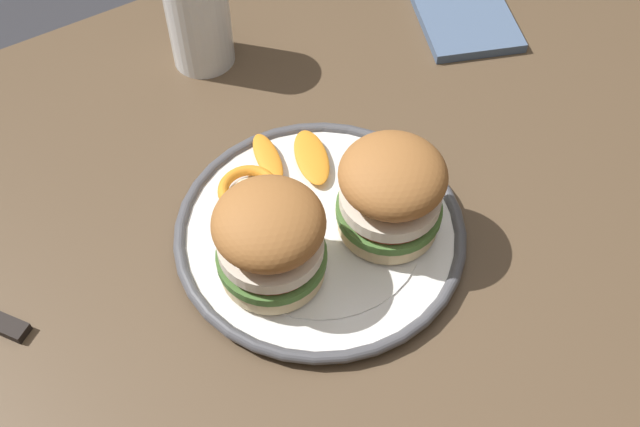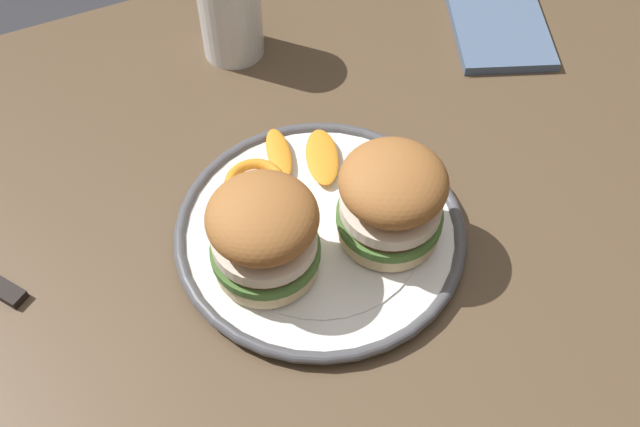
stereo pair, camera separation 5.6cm
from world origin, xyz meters
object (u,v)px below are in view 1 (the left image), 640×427
object	(u,v)px
dining_table	(358,301)
dinner_plate	(320,232)
sandwich_half_left	(391,191)
drinking_glass	(199,19)
sandwich_half_right	(270,239)

from	to	relation	value
dining_table	dinner_plate	xyz separation A→B (m)	(-0.03, 0.03, 0.12)
dining_table	sandwich_half_left	distance (m)	0.18
dinner_plate	drinking_glass	distance (m)	0.30
dinner_plate	sandwich_half_right	size ratio (longest dim) A/B	2.74
dinner_plate	sandwich_half_left	distance (m)	0.09
dining_table	sandwich_half_right	world-z (taller)	sandwich_half_right
dining_table	sandwich_half_right	size ratio (longest dim) A/B	10.74
sandwich_half_right	drinking_glass	distance (m)	0.33
drinking_glass	dinner_plate	bearing A→B (deg)	-94.06
dinner_plate	drinking_glass	size ratio (longest dim) A/B	2.09
drinking_glass	sandwich_half_left	bearing A→B (deg)	-83.46
sandwich_half_right	drinking_glass	xyz separation A→B (m)	(0.08, 0.32, -0.01)
dinner_plate	sandwich_half_right	world-z (taller)	sandwich_half_right
dinner_plate	sandwich_half_right	bearing A→B (deg)	-163.91
dining_table	sandwich_half_left	bearing A→B (deg)	0.13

